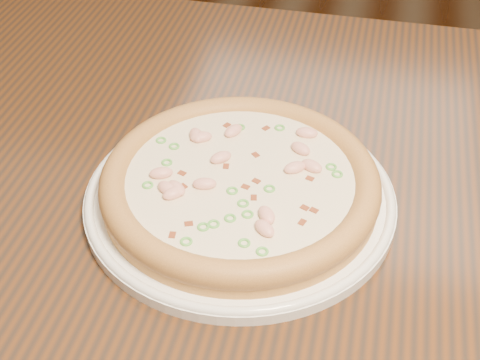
# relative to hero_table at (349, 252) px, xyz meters

# --- Properties ---
(ground) EXTENTS (9.00, 9.00, 0.00)m
(ground) POSITION_rel_hero_table_xyz_m (-0.24, 0.41, -0.65)
(ground) COLOR black
(hero_table) EXTENTS (1.20, 0.80, 0.75)m
(hero_table) POSITION_rel_hero_table_xyz_m (0.00, 0.00, 0.00)
(hero_table) COLOR black
(hero_table) RESTS_ON ground
(plate) EXTENTS (0.32, 0.32, 0.02)m
(plate) POSITION_rel_hero_table_xyz_m (-0.12, -0.05, 0.11)
(plate) COLOR white
(plate) RESTS_ON hero_table
(pizza) EXTENTS (0.29, 0.29, 0.03)m
(pizza) POSITION_rel_hero_table_xyz_m (-0.12, -0.05, 0.13)
(pizza) COLOR #C3863C
(pizza) RESTS_ON plate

